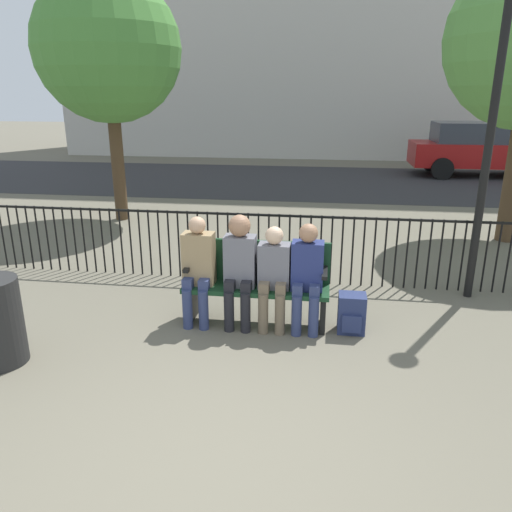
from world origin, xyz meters
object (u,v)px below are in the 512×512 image
at_px(seated_person_2, 274,273).
at_px(backpack, 352,314).
at_px(parked_car_0, 479,148).
at_px(park_bench, 257,280).
at_px(lamp_post, 496,93).
at_px(seated_person_3, 307,272).
at_px(seated_person_0, 198,266).
at_px(seated_person_1, 240,264).
at_px(tree_1, 108,49).

xyz_separation_m(seated_person_2, backpack, (0.85, -0.00, -0.43)).
height_order(seated_person_2, parked_car_0, parked_car_0).
xyz_separation_m(park_bench, lamp_post, (2.57, 1.09, 1.98)).
bearing_deg(seated_person_2, seated_person_3, 0.43).
xyz_separation_m(seated_person_2, lamp_post, (2.37, 1.22, 1.83)).
xyz_separation_m(seated_person_0, seated_person_3, (1.19, -0.00, -0.01)).
bearing_deg(seated_person_2, backpack, -0.18).
height_order(seated_person_2, backpack, seated_person_2).
relative_size(seated_person_0, seated_person_3, 1.03).
distance_m(seated_person_0, seated_person_2, 0.84).
relative_size(backpack, lamp_post, 0.11).
bearing_deg(lamp_post, seated_person_2, -152.72).
xyz_separation_m(seated_person_0, seated_person_1, (0.46, 0.00, 0.04)).
bearing_deg(tree_1, lamp_post, -28.64).
distance_m(seated_person_3, backpack, 0.67).
distance_m(seated_person_1, tree_1, 6.09).
bearing_deg(seated_person_2, park_bench, 146.68).
height_order(park_bench, seated_person_0, seated_person_0).
distance_m(backpack, tree_1, 7.03).
bearing_deg(backpack, lamp_post, 38.87).
height_order(park_bench, seated_person_3, seated_person_3).
bearing_deg(seated_person_2, lamp_post, 27.28).
relative_size(park_bench, seated_person_3, 1.36).
bearing_deg(backpack, seated_person_0, 179.75).
xyz_separation_m(seated_person_0, tree_1, (-2.78, 4.49, 2.57)).
bearing_deg(seated_person_1, seated_person_2, -1.03).
height_order(backpack, tree_1, tree_1).
height_order(park_bench, tree_1, tree_1).
xyz_separation_m(backpack, parked_car_0, (4.26, 11.39, 0.63)).
height_order(seated_person_0, backpack, seated_person_0).
height_order(park_bench, seated_person_1, seated_person_1).
xyz_separation_m(park_bench, seated_person_1, (-0.17, -0.12, 0.22)).
bearing_deg(backpack, seated_person_2, 179.82).
xyz_separation_m(tree_1, parked_car_0, (8.73, 6.89, -2.41)).
relative_size(tree_1, parked_car_0, 1.10).
bearing_deg(seated_person_1, park_bench, 35.75).
bearing_deg(backpack, seated_person_3, 179.38).
relative_size(seated_person_3, tree_1, 0.26).
bearing_deg(lamp_post, park_bench, -156.99).
bearing_deg(seated_person_3, seated_person_1, 179.69).
height_order(park_bench, backpack, park_bench).
bearing_deg(lamp_post, backpack, -141.13).
bearing_deg(seated_person_0, seated_person_3, -0.10).
distance_m(park_bench, lamp_post, 3.43).
distance_m(seated_person_2, backpack, 0.95).
bearing_deg(tree_1, park_bench, -51.92).
bearing_deg(lamp_post, seated_person_3, -148.79).
bearing_deg(seated_person_0, seated_person_1, 0.24).
bearing_deg(seated_person_3, tree_1, 131.52).
bearing_deg(tree_1, backpack, -45.18).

